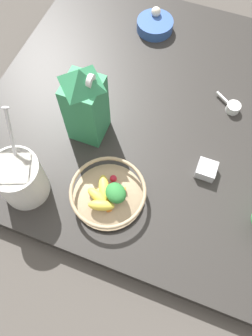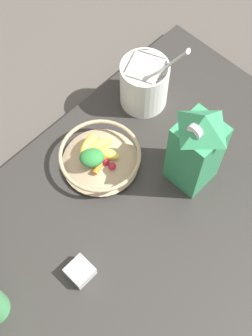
{
  "view_description": "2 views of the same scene",
  "coord_description": "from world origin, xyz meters",
  "px_view_note": "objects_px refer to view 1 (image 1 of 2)",
  "views": [
    {
      "loc": [
        -0.6,
        -0.14,
        0.88
      ],
      "look_at": [
        -0.26,
        -0.01,
        0.12
      ],
      "focal_mm": 35.0,
      "sensor_mm": 36.0,
      "label": 1
    },
    {
      "loc": [
        0.1,
        -0.33,
        1.08
      ],
      "look_at": [
        -0.25,
        0.02,
        0.12
      ],
      "focal_mm": 50.0,
      "sensor_mm": 36.0,
      "label": 2
    }
  ],
  "objects_px": {
    "yogurt_tub": "(20,178)",
    "milk_carton": "(85,104)",
    "fruit_bowl": "(108,193)",
    "spice_jar": "(206,170)",
    "garlic_bowl": "(155,24)"
  },
  "relations": [
    {
      "from": "yogurt_tub",
      "to": "spice_jar",
      "type": "height_order",
      "value": "yogurt_tub"
    },
    {
      "from": "milk_carton",
      "to": "garlic_bowl",
      "type": "height_order",
      "value": "milk_carton"
    },
    {
      "from": "milk_carton",
      "to": "garlic_bowl",
      "type": "bearing_deg",
      "value": -5.58
    },
    {
      "from": "fruit_bowl",
      "to": "milk_carton",
      "type": "bearing_deg",
      "value": 36.46
    },
    {
      "from": "fruit_bowl",
      "to": "milk_carton",
      "type": "distance_m",
      "value": 0.24
    },
    {
      "from": "yogurt_tub",
      "to": "spice_jar",
      "type": "xyz_separation_m",
      "value": [
        0.22,
        -0.44,
        -0.06
      ]
    },
    {
      "from": "milk_carton",
      "to": "spice_jar",
      "type": "relative_size",
      "value": 4.9
    },
    {
      "from": "fruit_bowl",
      "to": "spice_jar",
      "type": "xyz_separation_m",
      "value": [
        0.17,
        -0.23,
        -0.02
      ]
    },
    {
      "from": "spice_jar",
      "to": "milk_carton",
      "type": "bearing_deg",
      "value": 87.96
    },
    {
      "from": "fruit_bowl",
      "to": "yogurt_tub",
      "type": "distance_m",
      "value": 0.23
    },
    {
      "from": "milk_carton",
      "to": "spice_jar",
      "type": "distance_m",
      "value": 0.38
    },
    {
      "from": "yogurt_tub",
      "to": "milk_carton",
      "type": "bearing_deg",
      "value": -19.62
    },
    {
      "from": "fruit_bowl",
      "to": "milk_carton",
      "type": "xyz_separation_m",
      "value": [
        0.18,
        0.13,
        0.1
      ]
    },
    {
      "from": "fruit_bowl",
      "to": "garlic_bowl",
      "type": "distance_m",
      "value": 0.65
    },
    {
      "from": "spice_jar",
      "to": "garlic_bowl",
      "type": "relative_size",
      "value": 0.42
    }
  ]
}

